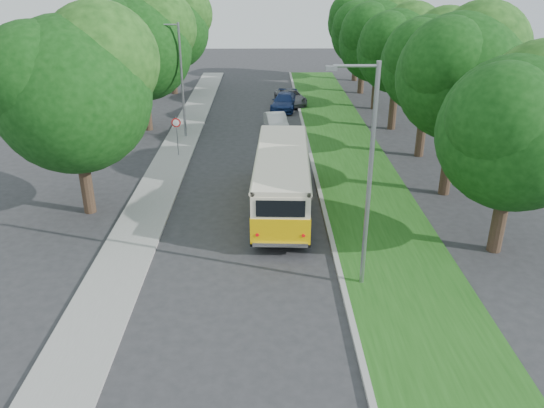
{
  "coord_description": "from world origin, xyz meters",
  "views": [
    {
      "loc": [
        0.81,
        -18.94,
        10.57
      ],
      "look_at": [
        1.09,
        1.42,
        1.5
      ],
      "focal_mm": 35.0,
      "sensor_mm": 36.0,
      "label": 1
    }
  ],
  "objects_px": {
    "vintage_bus": "(282,181)",
    "car_white": "(276,123)",
    "car_silver": "(282,144)",
    "lamppost_far": "(180,77)",
    "lamppost_near": "(367,173)",
    "car_grey": "(291,97)",
    "car_blue": "(284,102)"
  },
  "relations": [
    {
      "from": "lamppost_near",
      "to": "vintage_bus",
      "type": "height_order",
      "value": "lamppost_near"
    },
    {
      "from": "lamppost_near",
      "to": "lamppost_far",
      "type": "relative_size",
      "value": 1.07
    },
    {
      "from": "car_silver",
      "to": "car_blue",
      "type": "bearing_deg",
      "value": 75.27
    },
    {
      "from": "lamppost_near",
      "to": "lamppost_far",
      "type": "distance_m",
      "value": 20.53
    },
    {
      "from": "car_blue",
      "to": "car_white",
      "type": "bearing_deg",
      "value": -87.31
    },
    {
      "from": "car_white",
      "to": "car_blue",
      "type": "relative_size",
      "value": 0.86
    },
    {
      "from": "car_silver",
      "to": "car_blue",
      "type": "distance_m",
      "value": 11.31
    },
    {
      "from": "car_blue",
      "to": "lamppost_far",
      "type": "bearing_deg",
      "value": -122.61
    },
    {
      "from": "car_silver",
      "to": "car_white",
      "type": "xyz_separation_m",
      "value": [
        -0.25,
        4.86,
        0.01
      ]
    },
    {
      "from": "lamppost_far",
      "to": "car_blue",
      "type": "relative_size",
      "value": 1.67
    },
    {
      "from": "lamppost_near",
      "to": "car_white",
      "type": "relative_size",
      "value": 2.06
    },
    {
      "from": "car_silver",
      "to": "car_white",
      "type": "height_order",
      "value": "car_white"
    },
    {
      "from": "car_silver",
      "to": "car_grey",
      "type": "height_order",
      "value": "car_silver"
    },
    {
      "from": "lamppost_near",
      "to": "car_white",
      "type": "distance_m",
      "value": 20.37
    },
    {
      "from": "lamppost_far",
      "to": "vintage_bus",
      "type": "xyz_separation_m",
      "value": [
        6.3,
        -11.75,
        -2.69
      ]
    },
    {
      "from": "lamppost_near",
      "to": "car_silver",
      "type": "xyz_separation_m",
      "value": [
        -2.35,
        15.0,
        -3.74
      ]
    },
    {
      "from": "lamppost_far",
      "to": "lamppost_near",
      "type": "bearing_deg",
      "value": -64.29
    },
    {
      "from": "lamppost_near",
      "to": "vintage_bus",
      "type": "bearing_deg",
      "value": 111.1
    },
    {
      "from": "car_blue",
      "to": "car_grey",
      "type": "xyz_separation_m",
      "value": [
        0.6,
        1.81,
        -0.04
      ]
    },
    {
      "from": "car_silver",
      "to": "car_blue",
      "type": "relative_size",
      "value": 0.83
    },
    {
      "from": "lamppost_near",
      "to": "car_silver",
      "type": "relative_size",
      "value": 2.16
    },
    {
      "from": "car_silver",
      "to": "car_white",
      "type": "relative_size",
      "value": 0.96
    },
    {
      "from": "lamppost_far",
      "to": "car_white",
      "type": "relative_size",
      "value": 1.93
    },
    {
      "from": "car_white",
      "to": "car_grey",
      "type": "height_order",
      "value": "car_white"
    },
    {
      "from": "lamppost_far",
      "to": "car_silver",
      "type": "relative_size",
      "value": 2.02
    },
    {
      "from": "lamppost_far",
      "to": "car_grey",
      "type": "height_order",
      "value": "lamppost_far"
    },
    {
      "from": "car_silver",
      "to": "car_grey",
      "type": "xyz_separation_m",
      "value": [
        1.14,
        13.11,
        -0.02
      ]
    },
    {
      "from": "lamppost_near",
      "to": "car_blue",
      "type": "xyz_separation_m",
      "value": [
        -1.81,
        26.3,
        -3.72
      ]
    },
    {
      "from": "car_blue",
      "to": "car_grey",
      "type": "relative_size",
      "value": 1.02
    },
    {
      "from": "vintage_bus",
      "to": "car_white",
      "type": "bearing_deg",
      "value": 92.55
    },
    {
      "from": "vintage_bus",
      "to": "car_white",
      "type": "xyz_separation_m",
      "value": [
        0.0,
        13.11,
        -0.79
      ]
    },
    {
      "from": "lamppost_near",
      "to": "lamppost_far",
      "type": "xyz_separation_m",
      "value": [
        -8.91,
        18.5,
        -0.25
      ]
    }
  ]
}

